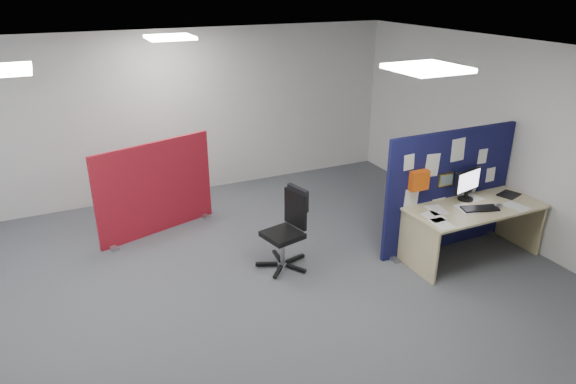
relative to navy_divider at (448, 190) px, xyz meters
name	(u,v)px	position (x,y,z in m)	size (l,w,h in m)	color
floor	(198,313)	(-3.46, -0.09, -0.82)	(9.00, 9.00, 0.00)	#4C4E53
ceiling	(178,64)	(-3.46, -0.09, 1.88)	(9.00, 7.00, 0.02)	white
wall_back	(131,120)	(-3.46, 3.41, 0.53)	(9.00, 0.02, 2.70)	silver
wall_right	(517,144)	(1.04, -0.09, 0.53)	(0.02, 7.00, 2.70)	silver
ceiling_lights	(194,55)	(-3.13, 0.58, 1.85)	(4.10, 4.10, 0.04)	white
navy_divider	(448,190)	(0.00, 0.00, 0.00)	(1.99, 0.30, 1.64)	black
main_desk	(471,217)	(0.12, -0.35, -0.26)	(1.78, 0.79, 0.73)	#CABA81
monitor_main	(468,183)	(0.16, -0.18, 0.14)	(0.47, 0.20, 0.42)	black
keyboard	(480,208)	(0.10, -0.49, -0.08)	(0.45, 0.18, 0.03)	black
mouse	(499,206)	(0.37, -0.54, -0.08)	(0.10, 0.06, 0.03)	gray
paper_tray	(509,195)	(0.79, -0.30, -0.09)	(0.28, 0.22, 0.01)	black
red_divider	(156,189)	(-3.42, 2.08, -0.16)	(1.72, 0.59, 1.34)	maroon
office_chair	(289,224)	(-2.11, 0.44, -0.25)	(0.67, 0.66, 1.01)	black
desk_papers	(461,210)	(-0.12, -0.41, -0.09)	(1.44, 0.81, 0.00)	white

